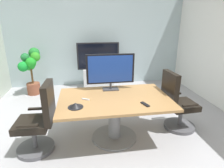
{
  "coord_description": "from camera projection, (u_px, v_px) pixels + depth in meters",
  "views": [
    {
      "loc": [
        -0.46,
        -2.87,
        1.94
      ],
      "look_at": [
        0.02,
        0.15,
        0.89
      ],
      "focal_mm": 30.57,
      "sensor_mm": 36.0,
      "label": 1
    }
  ],
  "objects": [
    {
      "name": "tv_monitor",
      "position": [
        110.0,
        70.0,
        3.31
      ],
      "size": [
        0.84,
        0.18,
        0.64
      ],
      "color": "#333338",
      "rests_on": "conference_table"
    },
    {
      "name": "wall_display_unit",
      "position": [
        98.0,
        72.0,
        5.63
      ],
      "size": [
        1.2,
        0.36,
        1.31
      ],
      "color": "#B7BABC",
      "rests_on": "ground"
    },
    {
      "name": "office_chair_right",
      "position": [
        177.0,
        106.0,
        3.42
      ],
      "size": [
        0.61,
        0.59,
        1.09
      ],
      "rotation": [
        0.0,
        0.0,
        1.63
      ],
      "color": "#4C4C51",
      "rests_on": "ground"
    },
    {
      "name": "conference_phone",
      "position": [
        75.0,
        105.0,
        2.71
      ],
      "size": [
        0.22,
        0.22,
        0.07
      ],
      "color": "black",
      "rests_on": "conference_table"
    },
    {
      "name": "ground_plane",
      "position": [
        112.0,
        134.0,
        3.38
      ],
      "size": [
        6.84,
        6.84,
        0.0
      ],
      "primitive_type": "plane",
      "color": "#99999E"
    },
    {
      "name": "whiteboard_marker",
      "position": [
        86.0,
        99.0,
        2.97
      ],
      "size": [
        0.12,
        0.08,
        0.02
      ],
      "primitive_type": "cube",
      "rotation": [
        0.0,
        0.0,
        -0.52
      ],
      "color": "silver",
      "rests_on": "conference_table"
    },
    {
      "name": "wall_back_glass_partition",
      "position": [
        97.0,
        35.0,
        5.63
      ],
      "size": [
        5.25,
        0.1,
        2.95
      ],
      "primitive_type": "cube",
      "color": "#9EB2B7",
      "rests_on": "ground"
    },
    {
      "name": "office_chair_left",
      "position": [
        39.0,
        124.0,
        2.84
      ],
      "size": [
        0.6,
        0.58,
        1.09
      ],
      "rotation": [
        0.0,
        0.0,
        -1.62
      ],
      "color": "#4C4C51",
      "rests_on": "ground"
    },
    {
      "name": "potted_plant",
      "position": [
        31.0,
        67.0,
        4.99
      ],
      "size": [
        0.54,
        0.64,
        1.22
      ],
      "color": "brown",
      "rests_on": "ground"
    },
    {
      "name": "remote_control",
      "position": [
        145.0,
        104.0,
        2.8
      ],
      "size": [
        0.1,
        0.18,
        0.02
      ],
      "primitive_type": "cube",
      "rotation": [
        0.0,
        0.0,
        0.33
      ],
      "color": "black",
      "rests_on": "conference_table"
    },
    {
      "name": "conference_table",
      "position": [
        114.0,
        109.0,
        3.11
      ],
      "size": [
        1.77,
        1.15,
        0.74
      ],
      "color": "olive",
      "rests_on": "ground"
    }
  ]
}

